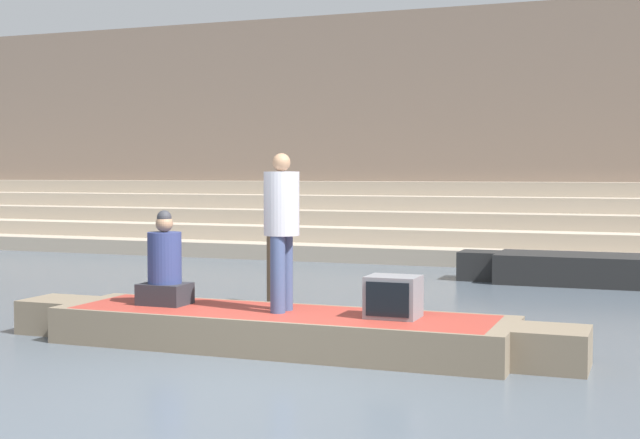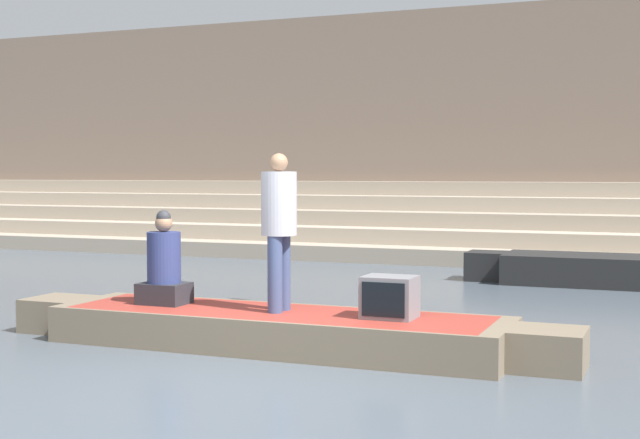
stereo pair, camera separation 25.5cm
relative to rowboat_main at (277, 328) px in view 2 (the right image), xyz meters
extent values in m
plane|color=#4C5660|center=(0.25, -1.53, -0.21)|extent=(120.00, 120.00, 0.00)
cube|color=tan|center=(0.25, 10.40, -0.04)|extent=(36.00, 3.91, 0.32)
cube|color=#B2A28D|center=(0.25, 10.79, 0.28)|extent=(36.00, 3.13, 0.32)
cube|color=tan|center=(0.25, 11.18, 0.60)|extent=(36.00, 2.35, 0.32)
cube|color=#B2A28D|center=(0.25, 11.57, 0.92)|extent=(36.00, 1.56, 0.32)
cube|color=tan|center=(0.25, 11.96, 1.25)|extent=(36.00, 0.78, 0.32)
cube|color=#7F6B5B|center=(0.25, 12.95, 2.65)|extent=(34.20, 1.20, 5.71)
cube|color=#4C4037|center=(0.25, 12.33, 0.09)|extent=(34.20, 0.12, 0.60)
cube|color=#756651|center=(0.00, 0.00, -0.01)|extent=(4.85, 1.25, 0.38)
cube|color=#993328|center=(0.00, 0.00, 0.15)|extent=(4.46, 1.15, 0.05)
cube|color=#756651|center=(2.76, 0.00, -0.01)|extent=(0.68, 0.69, 0.38)
cube|color=#756651|center=(-2.76, 0.00, -0.01)|extent=(0.68, 0.69, 0.38)
cylinder|color=olive|center=(-0.73, 0.73, 0.08)|extent=(2.98, 0.04, 0.04)
cylinder|color=#3D4C75|center=(0.02, 0.13, 0.57)|extent=(0.16, 0.16, 0.79)
cylinder|color=#3D4C75|center=(0.02, -0.07, 0.57)|extent=(0.16, 0.16, 0.79)
cylinder|color=#B2B2BC|center=(0.02, 0.03, 1.30)|extent=(0.37, 0.37, 0.66)
sphere|color=#9E7556|center=(0.02, 0.03, 1.72)|extent=(0.19, 0.19, 0.19)
cube|color=#28282D|center=(-1.38, 0.03, 0.29)|extent=(0.52, 0.41, 0.23)
cylinder|color=navy|center=(-1.38, 0.03, 0.69)|extent=(0.37, 0.37, 0.56)
sphere|color=#9E7556|center=(-1.38, 0.03, 1.06)|extent=(0.19, 0.19, 0.19)
sphere|color=#333338|center=(-1.38, 0.03, 1.13)|extent=(0.16, 0.16, 0.16)
cube|color=slate|center=(1.21, 0.06, 0.38)|extent=(0.51, 0.41, 0.42)
cube|color=black|center=(1.21, -0.15, 0.38)|extent=(0.43, 0.02, 0.34)
cube|color=black|center=(0.85, 6.66, 0.04)|extent=(0.65, 0.69, 0.48)
cylinder|color=brown|center=(-1.29, 2.79, 0.31)|extent=(0.19, 0.19, 1.03)
camera|label=1|loc=(3.63, -8.43, 1.62)|focal=50.00mm
camera|label=2|loc=(3.87, -8.34, 1.62)|focal=50.00mm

